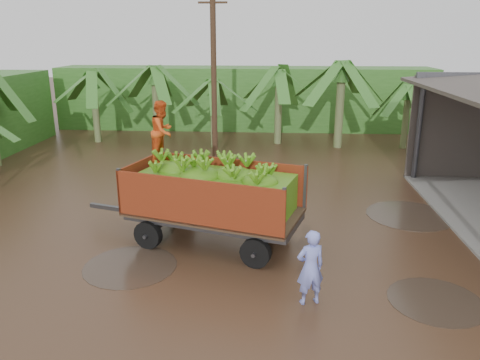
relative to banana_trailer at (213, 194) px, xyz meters
name	(u,v)px	position (x,y,z in m)	size (l,w,h in m)	color
ground	(279,234)	(1.80, 0.64, -1.38)	(100.00, 100.00, 0.00)	black
hedge_north	(244,98)	(-0.20, 16.64, 0.42)	(22.00, 3.00, 3.60)	#2D661E
banana_trailer	(213,194)	(0.00, 0.00, 0.00)	(6.36, 3.41, 3.75)	#AA3618
man_blue	(310,267)	(2.38, -2.88, -0.56)	(0.60, 0.40, 1.65)	#7E89E6
utility_pole	(214,78)	(-0.98, 8.46, 2.28)	(1.20, 0.24, 7.21)	#47301E
banana_plants	(166,120)	(-3.06, 8.17, 0.51)	(24.07, 20.99, 4.42)	#2D661E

